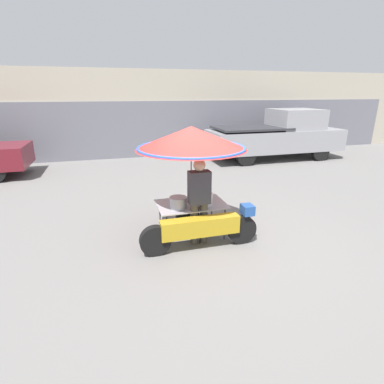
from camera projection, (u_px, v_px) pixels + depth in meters
The scene contains 5 objects.
ground_plane at pixel (213, 240), 5.65m from camera, with size 36.00×36.00×0.00m, color slate.
shopfront_building at pixel (145, 113), 13.35m from camera, with size 28.00×2.06×3.55m.
vendor_motorcycle_cart at pixel (192, 151), 5.32m from camera, with size 2.14×2.00×2.10m.
vendor_person at pixel (199, 198), 5.31m from camera, with size 0.38×0.22×1.58m.
pickup_truck at pixel (278, 136), 12.28m from camera, with size 5.49×1.88×2.00m.
Camera 1 is at (-1.77, -4.76, 2.67)m, focal length 28.00 mm.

